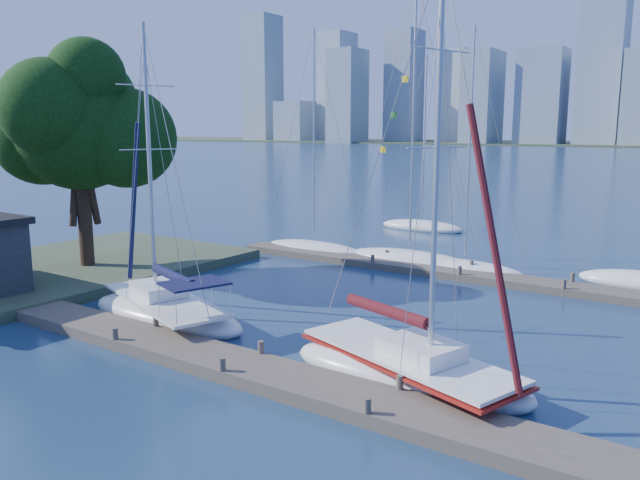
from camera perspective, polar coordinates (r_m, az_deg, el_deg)
The scene contains 11 objects.
ground at distance 20.04m, azimuth -7.08°, elevation -12.03°, with size 700.00×700.00×0.00m, color #172D4A.
near_dock at distance 19.96m, azimuth -7.09°, elevation -11.50°, with size 26.00×2.00×0.40m, color #4E4539.
far_dock at distance 32.43m, azimuth 14.81°, elevation -3.32°, with size 30.00×1.80×0.36m, color #4E4539.
shore at distance 34.64m, azimuth -25.23°, elevation -2.99°, with size 12.00×22.00×0.50m, color #38472D.
tree at distance 34.20m, azimuth -21.23°, elevation 10.13°, with size 9.09×8.28×11.86m.
sailboat_navy at distance 25.47m, azimuth -14.03°, elevation -5.13°, with size 8.28×5.04×12.06m.
sailboat_maroon at distance 19.12m, azimuth 8.04°, elevation -9.90°, with size 8.21×4.84×12.59m.
bg_boat_0 at distance 38.49m, azimuth -0.54°, elevation -0.76°, with size 7.12×2.37×13.66m.
bg_boat_1 at distance 35.53m, azimuth 8.19°, elevation -1.72°, with size 7.81×2.35×15.80m.
bg_boat_2 at distance 34.11m, azimuth 13.10°, elevation -2.47°, with size 6.41×2.15×12.97m.
bg_boat_6 at distance 47.82m, azimuth 9.29°, elevation 1.26°, with size 6.72×2.75×13.19m.
Camera 1 is at (12.40, -13.83, 7.53)m, focal length 35.00 mm.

